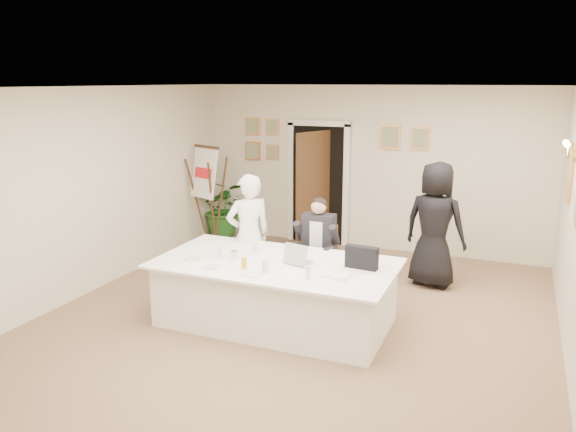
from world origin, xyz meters
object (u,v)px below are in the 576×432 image
at_px(conference_table, 275,292).
at_px(laptop_bag, 362,257).
at_px(standing_man, 249,236).
at_px(steel_jug, 234,255).
at_px(flip_chart, 210,201).
at_px(paper_stack, 336,276).
at_px(potted_palm, 225,208).
at_px(oj_glass, 244,263).
at_px(standing_woman, 435,225).
at_px(seated_man, 317,247).
at_px(laptop, 299,251).

distance_m(conference_table, laptop_bag, 1.14).
bearing_deg(standing_man, steel_jug, 60.35).
distance_m(flip_chart, paper_stack, 4.23).
xyz_separation_m(laptop_bag, steel_jug, (-1.50, -0.28, -0.08)).
distance_m(potted_palm, oj_glass, 4.25).
xyz_separation_m(standing_woman, paper_stack, (-0.73, -2.26, -0.11)).
relative_size(standing_woman, steel_jug, 16.29).
distance_m(conference_table, standing_man, 1.10).
bearing_deg(potted_palm, paper_stack, -46.40).
distance_m(conference_table, oj_glass, 0.62).
xyz_separation_m(flip_chart, paper_stack, (3.20, -2.76, -0.02)).
height_order(seated_man, laptop, seated_man).
distance_m(flip_chart, oj_glass, 3.61).
bearing_deg(seated_man, laptop, -79.65).
relative_size(paper_stack, oj_glass, 2.26).
distance_m(laptop_bag, steel_jug, 1.53).
relative_size(conference_table, flip_chart, 1.62).
bearing_deg(standing_woman, oj_glass, 66.00).
height_order(conference_table, flip_chart, flip_chart).
xyz_separation_m(conference_table, paper_stack, (0.82, -0.21, 0.40)).
bearing_deg(laptop_bag, flip_chart, 150.51).
height_order(conference_table, laptop_bag, laptop_bag).
xyz_separation_m(laptop_bag, paper_stack, (-0.18, -0.39, -0.12)).
bearing_deg(standing_woman, laptop_bag, 86.41).
xyz_separation_m(standing_man, standing_woman, (2.26, 1.34, 0.06)).
relative_size(paper_stack, steel_jug, 2.67).
distance_m(standing_man, oj_glass, 1.17).
relative_size(oj_glass, steel_jug, 1.18).
height_order(flip_chart, steel_jug, flip_chart).
height_order(seated_man, steel_jug, seated_man).
relative_size(conference_table, laptop, 8.43).
xyz_separation_m(seated_man, standing_man, (-0.85, -0.37, 0.16)).
xyz_separation_m(standing_woman, laptop, (-1.29, -1.96, 0.02)).
distance_m(conference_table, laptop, 0.59).
relative_size(seated_man, potted_palm, 1.28).
distance_m(seated_man, standing_man, 0.94).
height_order(conference_table, seated_man, seated_man).
xyz_separation_m(seated_man, laptop, (0.12, -0.99, 0.23)).
bearing_deg(standing_man, laptop_bag, 118.33).
distance_m(conference_table, potted_palm, 4.09).
height_order(seated_man, standing_woman, standing_woman).
bearing_deg(seated_man, oj_glass, -101.31).
xyz_separation_m(conference_table, laptop, (0.26, 0.09, 0.52)).
relative_size(flip_chart, steel_jug, 15.94).
xyz_separation_m(conference_table, seated_man, (0.15, 1.08, 0.29)).
distance_m(seated_man, paper_stack, 1.46).
bearing_deg(standing_woman, steel_jug, 59.11).
distance_m(conference_table, standing_woman, 2.62).
bearing_deg(standing_man, paper_stack, 104.69).
bearing_deg(conference_table, steel_jug, -167.94).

